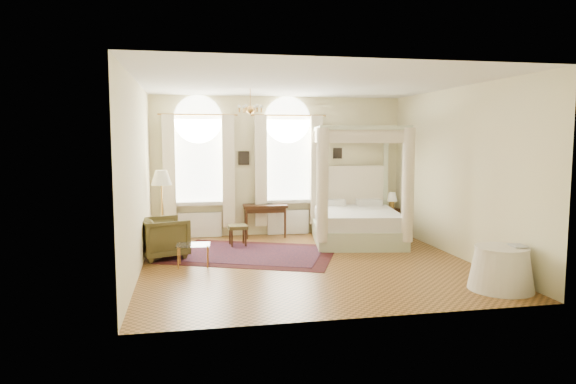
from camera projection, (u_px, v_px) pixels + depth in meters
The scene contains 18 objects.
ground at pixel (307, 263), 9.56m from camera, with size 6.00×6.00×0.00m, color #98602C.
room_walls at pixel (308, 157), 9.35m from camera, with size 6.00×6.00×6.00m.
window_left at pixel (199, 174), 11.84m from camera, with size 1.62×0.27×3.29m.
window_right at pixel (288, 173), 12.24m from camera, with size 1.62×0.27×3.29m.
chandelier at pixel (250, 109), 10.25m from camera, with size 0.51×0.45×0.50m.
wall_pictures at pixel (283, 156), 12.27m from camera, with size 2.54×0.03×0.39m.
canopy_bed at pixel (357, 216), 11.48m from camera, with size 2.30×2.66×2.57m.
nightstand at pixel (389, 220), 12.68m from camera, with size 0.42×0.38×0.60m, color #351B0E.
nightstand_lamp at pixel (392, 198), 12.58m from camera, with size 0.27×0.27×0.39m.
writing_desk at pixel (265, 209), 12.05m from camera, with size 1.05×0.58×0.77m.
laptop at pixel (265, 203), 12.16m from camera, with size 0.36×0.23×0.03m, color black.
stool at pixel (238, 229), 11.05m from camera, with size 0.42×0.42×0.45m.
armchair at pixel (163, 238), 9.96m from camera, with size 0.84×0.87×0.79m, color #473F1E.
coffee_table at pixel (193, 246), 9.29m from camera, with size 0.62×0.46×0.41m.
floor_lamp at pixel (161, 182), 10.72m from camera, with size 0.42×0.42×1.65m.
oriental_rug at pixel (252, 254), 10.29m from camera, with size 3.87×3.38×0.01m.
side_table at pixel (501, 269), 7.85m from camera, with size 0.98×0.98×0.67m.
book at pixel (511, 246), 7.81m from camera, with size 0.21×0.28×0.03m, color black.
Camera 1 is at (-2.15, -9.12, 2.32)m, focal length 32.00 mm.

